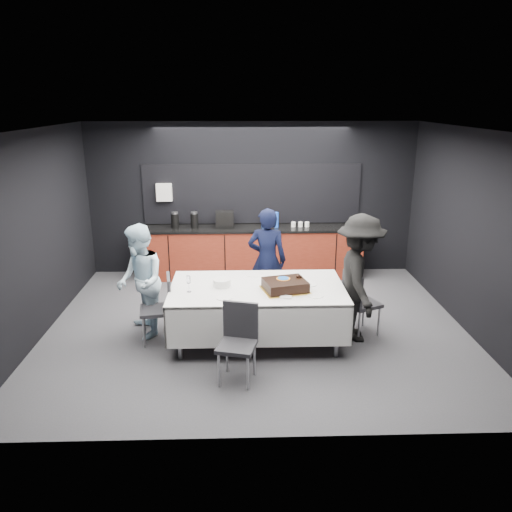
{
  "coord_description": "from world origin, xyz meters",
  "views": [
    {
      "loc": [
        -0.21,
        -6.63,
        3.18
      ],
      "look_at": [
        0.0,
        0.1,
        1.05
      ],
      "focal_mm": 35.0,
      "sensor_mm": 36.0,
      "label": 1
    }
  ],
  "objects": [
    {
      "name": "party_table",
      "position": [
        0.0,
        -0.4,
        0.64
      ],
      "size": [
        2.32,
        1.32,
        0.78
      ],
      "color": "#99999E",
      "rests_on": "ground"
    },
    {
      "name": "champagne_flute",
      "position": [
        -0.89,
        -0.57,
        0.94
      ],
      "size": [
        0.06,
        0.06,
        0.22
      ],
      "color": "white",
      "rests_on": "party_table"
    },
    {
      "name": "loose_plate_right_b",
      "position": [
        0.73,
        -0.75,
        0.78
      ],
      "size": [
        0.2,
        0.2,
        0.01
      ],
      "primitive_type": "cylinder",
      "color": "white",
      "rests_on": "party_table"
    },
    {
      "name": "chair_right",
      "position": [
        1.4,
        -0.28,
        0.53
      ],
      "size": [
        0.56,
        0.56,
        0.92
      ],
      "color": "#28282D",
      "rests_on": "ground"
    },
    {
      "name": "room_shell",
      "position": [
        0.0,
        0.0,
        1.86
      ],
      "size": [
        6.04,
        5.04,
        2.82
      ],
      "color": "white",
      "rests_on": "ground"
    },
    {
      "name": "person_right",
      "position": [
        1.37,
        -0.38,
        0.87
      ],
      "size": [
        0.69,
        1.15,
        1.75
      ],
      "primitive_type": "imported",
      "rotation": [
        0.0,
        0.0,
        1.53
      ],
      "color": "black",
      "rests_on": "ground"
    },
    {
      "name": "person_center",
      "position": [
        0.19,
        0.63,
        0.81
      ],
      "size": [
        0.64,
        0.47,
        1.63
      ],
      "primitive_type": "imported",
      "rotation": [
        0.0,
        0.0,
        3.0
      ],
      "color": "black",
      "rests_on": "ground"
    },
    {
      "name": "loose_plate_right_a",
      "position": [
        0.71,
        -0.36,
        0.78
      ],
      "size": [
        0.19,
        0.19,
        0.01
      ],
      "primitive_type": "cylinder",
      "color": "white",
      "rests_on": "party_table"
    },
    {
      "name": "person_left",
      "position": [
        -1.59,
        -0.2,
        0.79
      ],
      "size": [
        0.83,
        0.93,
        1.58
      ],
      "primitive_type": "imported",
      "rotation": [
        0.0,
        0.0,
        -1.21
      ],
      "color": "#C7E8FA",
      "rests_on": "ground"
    },
    {
      "name": "loose_plate_near",
      "position": [
        -0.43,
        -0.79,
        0.78
      ],
      "size": [
        0.21,
        0.21,
        0.01
      ],
      "primitive_type": "cylinder",
      "color": "white",
      "rests_on": "party_table"
    },
    {
      "name": "fork_pile",
      "position": [
        0.35,
        -0.81,
        0.79
      ],
      "size": [
        0.15,
        0.11,
        0.02
      ],
      "primitive_type": "cube",
      "rotation": [
        0.0,
        0.0,
        -0.15
      ],
      "color": "white",
      "rests_on": "party_table"
    },
    {
      "name": "plate_stack",
      "position": [
        -0.47,
        -0.37,
        0.83
      ],
      "size": [
        0.23,
        0.23,
        0.1
      ],
      "primitive_type": "cylinder",
      "color": "white",
      "rests_on": "party_table"
    },
    {
      "name": "cake_assembly",
      "position": [
        0.36,
        -0.55,
        0.85
      ],
      "size": [
        0.67,
        0.59,
        0.18
      ],
      "color": "gold",
      "rests_on": "party_table"
    },
    {
      "name": "loose_plate_far",
      "position": [
        -0.04,
        0.06,
        0.78
      ],
      "size": [
        0.2,
        0.2,
        0.01
      ],
      "primitive_type": "cylinder",
      "color": "white",
      "rests_on": "party_table"
    },
    {
      "name": "chair_left",
      "position": [
        -1.29,
        -0.38,
        0.53
      ],
      "size": [
        0.48,
        0.48,
        0.92
      ],
      "color": "#28282D",
      "rests_on": "ground"
    },
    {
      "name": "ground",
      "position": [
        0.0,
        0.0,
        0.0
      ],
      "size": [
        6.0,
        6.0,
        0.0
      ],
      "primitive_type": "plane",
      "color": "#434348",
      "rests_on": "ground"
    },
    {
      "name": "kitchenette",
      "position": [
        -0.02,
        2.22,
        0.54
      ],
      "size": [
        4.1,
        0.64,
        2.05
      ],
      "color": "maroon",
      "rests_on": "ground"
    },
    {
      "name": "chair_near",
      "position": [
        -0.25,
        -1.38,
        0.53
      ],
      "size": [
        0.51,
        0.51,
        0.92
      ],
      "color": "#28282D",
      "rests_on": "ground"
    }
  ]
}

